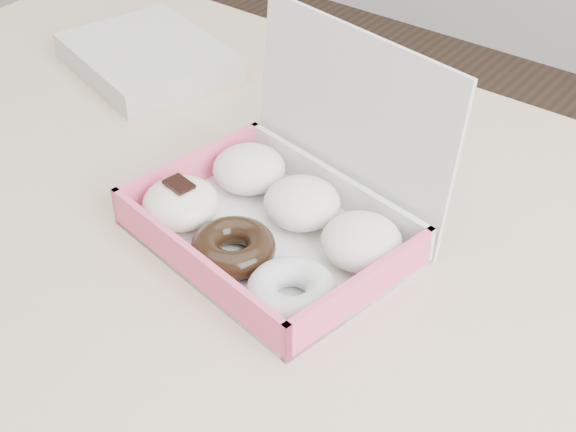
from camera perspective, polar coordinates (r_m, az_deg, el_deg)
The scene contains 3 objects.
table at distance 1.06m, azimuth -6.26°, elevation -0.09°, with size 1.20×0.80×0.75m.
donut_box at distance 0.88m, azimuth -0.69°, elevation 0.34°, with size 0.33×0.29×0.21m.
newspapers at distance 1.24m, azimuth -9.98°, elevation 11.07°, with size 0.24×0.19×0.04m, color silver.
Camera 1 is at (0.59, -0.59, 1.32)m, focal length 50.00 mm.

